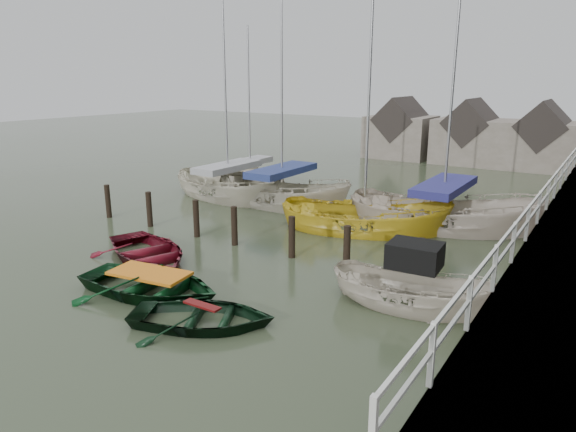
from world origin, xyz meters
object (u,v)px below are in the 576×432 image
Objects in this scene: rowboat_red at (148,260)px; rowboat_dkgreen at (203,325)px; sailboat_a at (229,197)px; sailboat_e at (251,182)px; sailboat_d at (441,227)px; sailboat_c at (364,231)px; sailboat_b at (282,204)px; rowboat_green at (151,294)px; motorboat at (409,304)px.

rowboat_red reaches higher than rowboat_dkgreen.
sailboat_e is (-1.30, 3.51, 0.00)m from sailboat_a.
sailboat_a is 0.96× the size of sailboat_d.
sailboat_a is 10.31m from sailboat_d.
sailboat_d reaches higher than sailboat_c.
sailboat_b is 1.18× the size of sailboat_c.
sailboat_e is at bearing 29.42° from sailboat_a.
rowboat_green is 2.49m from rowboat_dkgreen.
sailboat_d is 11.96m from sailboat_e.
rowboat_dkgreen is at bearing -97.34° from rowboat_red.
rowboat_red is 8.15m from sailboat_c.
rowboat_green is at bearing 49.73° from rowboat_dkgreen.
sailboat_b is (-0.43, 8.49, 0.06)m from rowboat_red.
rowboat_green is 11.51m from sailboat_a.
sailboat_a is 1.31× the size of sailboat_e.
sailboat_d reaches higher than rowboat_green.
sailboat_b is at bearing 53.51° from sailboat_c.
motorboat is 11.42m from sailboat_b.
sailboat_c reaches higher than rowboat_dkgreen.
rowboat_red is at bearing 35.31° from rowboat_dkgreen.
sailboat_d reaches higher than rowboat_red.
sailboat_e is at bearing 64.45° from sailboat_d.
rowboat_red is 0.99× the size of rowboat_green.
rowboat_red is at bearing -148.48° from sailboat_a.
sailboat_c is (7.89, -1.43, -0.05)m from sailboat_a.
motorboat is at bearing -162.91° from sailboat_c.
sailboat_c is (4.91, -1.68, -0.05)m from sailboat_b.
motorboat reaches higher than rowboat_red.
sailboat_a is (-11.78, 7.04, -0.04)m from motorboat.
sailboat_b is at bearing -2.13° from rowboat_dkgreen.
rowboat_dkgreen is (2.42, -0.58, 0.00)m from rowboat_green.
sailboat_b is at bearing 81.27° from sailboat_d.
rowboat_green is 11.68m from sailboat_d.
rowboat_dkgreen is 11.50m from sailboat_d.
sailboat_c is at bearing -96.25° from sailboat_e.
motorboat is at bearing -73.08° from rowboat_dkgreen.
sailboat_d reaches higher than sailboat_b.
rowboat_red is 0.33× the size of sailboat_d.
sailboat_b is (-8.80, 7.29, -0.04)m from motorboat.
sailboat_e is at bearing 18.12° from rowboat_green.
motorboat is (8.37, 1.20, 0.10)m from rowboat_red.
sailboat_e is at bearing 42.49° from rowboat_red.
sailboat_e is (-9.20, 4.93, 0.06)m from sailboat_c.
motorboat is at bearing -111.83° from sailboat_a.
sailboat_e reaches higher than rowboat_dkgreen.
sailboat_a is at bearing 62.11° from sailboat_c.
rowboat_red is 0.44× the size of sailboat_e.
sailboat_e reaches higher than rowboat_green.
motorboat is (3.80, 3.62, 0.10)m from rowboat_dkgreen.
rowboat_dkgreen is 16.94m from sailboat_e.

